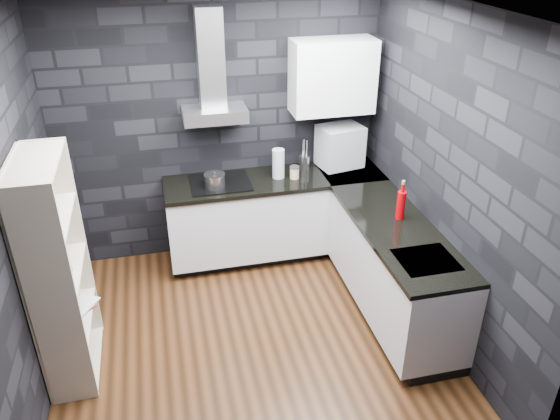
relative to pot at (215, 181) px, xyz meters
name	(u,v)px	position (x,y,z in m)	size (l,w,h in m)	color
ground	(252,341)	(0.11, -1.21, -0.97)	(3.20, 3.20, 0.00)	#442512
ceiling	(242,10)	(0.11, -1.21, 1.73)	(3.20, 3.20, 0.00)	silver
wall_back	(218,128)	(0.11, 0.41, 0.38)	(3.20, 0.05, 2.70)	black
wall_front	(309,354)	(0.11, -2.84, 0.38)	(3.20, 0.05, 2.70)	black
wall_left	(13,228)	(-1.51, -1.21, 0.38)	(0.05, 3.20, 2.70)	black
wall_right	(448,180)	(1.74, -1.21, 0.38)	(0.05, 3.20, 2.70)	black
toekick_back	(274,247)	(0.61, 0.13, -0.92)	(2.18, 0.50, 0.10)	black
toekick_right	(393,306)	(1.45, -1.11, -0.92)	(0.50, 1.78, 0.10)	black
counter_back_cab	(275,214)	(0.61, 0.09, -0.49)	(2.20, 0.60, 0.76)	silver
counter_right_cab	(394,268)	(1.41, -1.11, -0.49)	(0.60, 1.80, 0.76)	silver
counter_back_top	(275,180)	(0.61, 0.08, -0.09)	(2.20, 0.62, 0.04)	black
counter_right_top	(398,229)	(1.40, -1.11, -0.09)	(0.62, 1.80, 0.04)	black
counter_corner_top	(350,172)	(1.41, 0.09, -0.09)	(0.62, 0.62, 0.04)	black
hood_body	(215,114)	(0.06, 0.22, 0.59)	(0.60, 0.34, 0.12)	silver
hood_chimney	(211,58)	(0.06, 0.29, 1.10)	(0.24, 0.20, 0.90)	silver
upper_cabinet	(332,76)	(1.21, 0.21, 0.88)	(0.80, 0.35, 0.70)	white
cooktop	(220,183)	(0.06, 0.09, -0.06)	(0.58, 0.50, 0.01)	black
sink_rim	(426,260)	(1.41, -1.61, -0.08)	(0.44, 0.40, 0.01)	silver
pot	(215,181)	(0.00, 0.00, 0.00)	(0.20, 0.20, 0.12)	#B7B7BC
glass_vase	(278,164)	(0.65, 0.09, 0.08)	(0.12, 0.12, 0.30)	silver
storage_jar	(294,173)	(0.80, 0.03, -0.01)	(0.09, 0.09, 0.11)	#D0B289
utensil_crock	(304,162)	(0.95, 0.23, 0.00)	(0.11, 0.11, 0.14)	#B7B7BC
appliance_garage	(340,146)	(1.32, 0.21, 0.16)	(0.43, 0.33, 0.43)	#B0B2B8
red_bottle	(401,205)	(1.48, -0.97, 0.06)	(0.07, 0.07, 0.25)	#9C0006
bookshelf	(59,273)	(-1.31, -1.15, -0.07)	(0.34, 0.80, 1.80)	beige
fruit_bowl	(57,273)	(-1.31, -1.20, -0.03)	(0.24, 0.24, 0.06)	white
book_red	(68,299)	(-1.31, -1.04, -0.40)	(0.17, 0.02, 0.23)	maroon
book_second	(70,291)	(-1.30, -0.96, -0.38)	(0.18, 0.02, 0.25)	#B2B2B2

